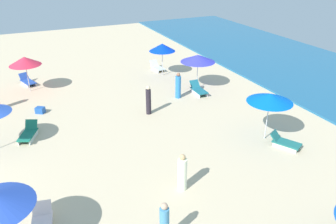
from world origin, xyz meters
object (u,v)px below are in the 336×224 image
umbrella_4 (25,61)px  lounge_chair_7_0 (285,142)px  lounge_chair_4_0 (27,81)px  umbrella_1 (198,58)px  lounge_chair_8_0 (157,67)px  lounge_chair_0_0 (42,223)px  beachgoer_0 (148,101)px  beachgoer_4 (164,224)px  beachgoer_3 (182,173)px  cooler_box_1 (40,110)px  lounge_chair_1_0 (198,90)px  umbrella_7 (270,98)px  umbrella_8 (162,47)px  beachgoer_2 (178,86)px  lounge_chair_5_0 (28,133)px

umbrella_4 → lounge_chair_7_0: bearing=40.2°
umbrella_4 → lounge_chair_4_0: (-1.39, -0.05, -1.83)m
umbrella_1 → lounge_chair_8_0: bearing=-167.9°
lounge_chair_0_0 → beachgoer_0: (-6.87, 6.50, 0.54)m
umbrella_4 → beachgoer_4: size_ratio=1.52×
lounge_chair_8_0 → beachgoer_3: bearing=-115.1°
lounge_chair_0_0 → beachgoer_0: bearing=56.8°
umbrella_1 → cooler_box_1: umbrella_1 is taller
lounge_chair_1_0 → cooler_box_1: bearing=174.0°
lounge_chair_0_0 → cooler_box_1: (-9.52, 0.85, -0.10)m
lounge_chair_0_0 → lounge_chair_4_0: lounge_chair_0_0 is taller
beachgoer_3 → lounge_chair_7_0: bearing=29.1°
umbrella_1 → umbrella_7: bearing=-1.7°
umbrella_4 → umbrella_7: size_ratio=0.98×
lounge_chair_1_0 → lounge_chair_8_0: lounge_chair_1_0 is taller
umbrella_8 → lounge_chair_4_0: bearing=-102.8°
beachgoer_3 → lounge_chair_1_0: bearing=78.3°
lounge_chair_0_0 → umbrella_1: umbrella_1 is taller
lounge_chair_7_0 → lounge_chair_8_0: size_ratio=0.99×
umbrella_7 → umbrella_8: umbrella_7 is taller
beachgoer_3 → umbrella_1: bearing=79.2°
umbrella_8 → beachgoer_4: bearing=-23.2°
beachgoer_0 → beachgoer_2: bearing=-154.0°
lounge_chair_0_0 → lounge_chair_7_0: size_ratio=0.99×
lounge_chair_4_0 → beachgoer_2: beachgoer_2 is taller
lounge_chair_1_0 → umbrella_1: bearing=68.1°
lounge_chair_1_0 → beachgoer_3: beachgoer_3 is taller
lounge_chair_4_0 → lounge_chair_5_0: lounge_chair_5_0 is taller
lounge_chair_8_0 → cooler_box_1: 10.06m
beachgoer_2 → beachgoer_4: size_ratio=1.07×
lounge_chair_8_0 → beachgoer_3: size_ratio=0.97×
lounge_chair_8_0 → umbrella_7: bearing=-92.5°
beachgoer_3 → umbrella_4: bearing=130.2°
lounge_chair_1_0 → beachgoer_4: 12.59m
lounge_chair_4_0 → lounge_chair_7_0: (13.84, 10.57, -0.01)m
beachgoer_2 → cooler_box_1: size_ratio=3.47×
beachgoer_2 → umbrella_7: bearing=50.1°
umbrella_1 → cooler_box_1: size_ratio=4.88×
lounge_chair_4_0 → umbrella_8: 9.74m
cooler_box_1 → beachgoer_2: bearing=27.0°
beachgoer_2 → beachgoer_3: size_ratio=1.04×
lounge_chair_5_0 → beachgoer_4: 9.51m
umbrella_1 → cooler_box_1: 10.26m
lounge_chair_8_0 → cooler_box_1: size_ratio=3.25×
lounge_chair_5_0 → lounge_chair_7_0: size_ratio=1.05×
umbrella_7 → beachgoer_4: size_ratio=1.56×
umbrella_7 → beachgoer_3: umbrella_7 is taller
umbrella_1 → beachgoer_3: size_ratio=1.46×
lounge_chair_8_0 → lounge_chair_1_0: bearing=-90.0°
umbrella_1 → beachgoer_3: (9.22, -5.71, -1.35)m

